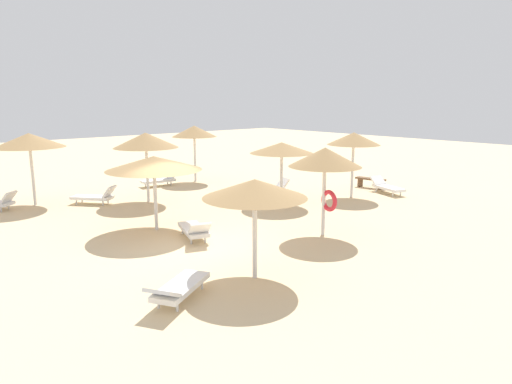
{
  "coord_description": "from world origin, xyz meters",
  "views": [
    {
      "loc": [
        11.61,
        -7.2,
        4.38
      ],
      "look_at": [
        0.0,
        3.0,
        1.2
      ],
      "focal_mm": 31.94,
      "sensor_mm": 36.0,
      "label": 1
    }
  ],
  "objects": [
    {
      "name": "lounger_0",
      "position": [
        -0.14,
        11.31,
        0.32
      ],
      "size": [
        2.0,
        1.2,
        0.71
      ],
      "color": "white",
      "rests_on": "ground"
    },
    {
      "name": "parasol_0",
      "position": [
        -0.73,
        9.42,
        2.62
      ],
      "size": [
        2.36,
        2.36,
        2.92
      ],
      "color": "silver",
      "rests_on": "ground"
    },
    {
      "name": "ground_plane",
      "position": [
        0.0,
        0.0,
        0.0
      ],
      "size": [
        80.0,
        80.0,
        0.0
      ],
      "primitive_type": "plane",
      "color": "beige"
    },
    {
      "name": "parasol_3",
      "position": [
        -8.49,
        -1.89,
        2.7
      ],
      "size": [
        2.81,
        2.81,
        3.0
      ],
      "color": "silver",
      "rests_on": "ground"
    },
    {
      "name": "bench_0",
      "position": [
        -1.41,
        11.85,
        0.35
      ],
      "size": [
        1.54,
        0.63,
        0.49
      ],
      "color": "brown",
      "rests_on": "ground"
    },
    {
      "name": "parasol_2",
      "position": [
        -8.71,
        6.3,
        2.68
      ],
      "size": [
        2.37,
        2.37,
        2.98
      ],
      "color": "silver",
      "rests_on": "ground"
    },
    {
      "name": "parasol_7",
      "position": [
        2.3,
        3.89,
        2.52
      ],
      "size": [
        2.33,
        2.33,
        2.87
      ],
      "color": "silver",
      "rests_on": "ground"
    },
    {
      "name": "lounger_1",
      "position": [
        3.45,
        -2.31,
        0.31
      ],
      "size": [
        1.51,
        1.98,
        0.63
      ],
      "color": "white",
      "rests_on": "ground"
    },
    {
      "name": "lounger_5",
      "position": [
        -3.23,
        6.7,
        0.32
      ],
      "size": [
        1.05,
        1.95,
        0.79
      ],
      "color": "white",
      "rests_on": "ground"
    },
    {
      "name": "parasol_6",
      "position": [
        -5.92,
        2.0,
        2.65
      ],
      "size": [
        2.73,
        2.73,
        2.98
      ],
      "color": "silver",
      "rests_on": "ground"
    },
    {
      "name": "parasol_5",
      "position": [
        -1.82,
        6.01,
        2.37
      ],
      "size": [
        2.65,
        2.65,
        2.61
      ],
      "color": "silver",
      "rests_on": "ground"
    },
    {
      "name": "lounger_6",
      "position": [
        -6.97,
        0.07,
        0.33
      ],
      "size": [
        1.83,
        1.67,
        0.81
      ],
      "color": "white",
      "rests_on": "ground"
    },
    {
      "name": "lounger_4",
      "position": [
        -0.09,
        0.48,
        0.32
      ],
      "size": [
        1.98,
        1.23,
        0.76
      ],
      "color": "white",
      "rests_on": "ground"
    },
    {
      "name": "lounger_2",
      "position": [
        -8.79,
        4.24,
        0.32
      ],
      "size": [
        0.85,
        1.92,
        0.79
      ],
      "color": "white",
      "rests_on": "ground"
    },
    {
      "name": "parasol_4",
      "position": [
        -1.8,
        0.09,
        2.28
      ],
      "size": [
        3.17,
        3.17,
        2.52
      ],
      "color": "silver",
      "rests_on": "ground"
    },
    {
      "name": "parasol_1",
      "position": [
        3.55,
        -0.15,
        2.25
      ],
      "size": [
        2.56,
        2.56,
        2.49
      ],
      "color": "silver",
      "rests_on": "ground"
    }
  ]
}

